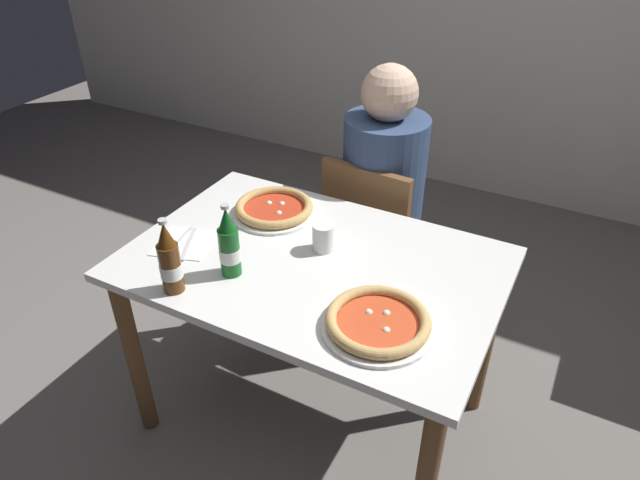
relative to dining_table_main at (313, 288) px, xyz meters
The scene contains 10 objects.
ground_plane 0.64m from the dining_table_main, ahead, with size 8.00×8.00×0.00m, color slate.
dining_table_main is the anchor object (origin of this frame).
chair_behind_table 0.63m from the dining_table_main, 92.95° to the left, with size 0.43×0.43×0.85m.
diner_seated 0.66m from the dining_table_main, 92.33° to the left, with size 0.34×0.34×1.21m.
pizza_margherita_near 0.35m from the dining_table_main, 144.06° to the left, with size 0.31×0.31×0.04m.
pizza_marinara_far 0.39m from the dining_table_main, 32.19° to the right, with size 0.32×0.32×0.04m.
beer_bottle_left 0.49m from the dining_table_main, 132.25° to the right, with size 0.07×0.07×0.25m.
beer_bottle_center 0.34m from the dining_table_main, 137.32° to the right, with size 0.07×0.07×0.25m.
napkin_with_cutlery 0.46m from the dining_table_main, 164.49° to the right, with size 0.22×0.22×0.01m.
paper_cup 0.18m from the dining_table_main, 93.71° to the left, with size 0.07×0.07×0.10m, color white.
Camera 1 is at (0.72, -1.30, 1.82)m, focal length 31.72 mm.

